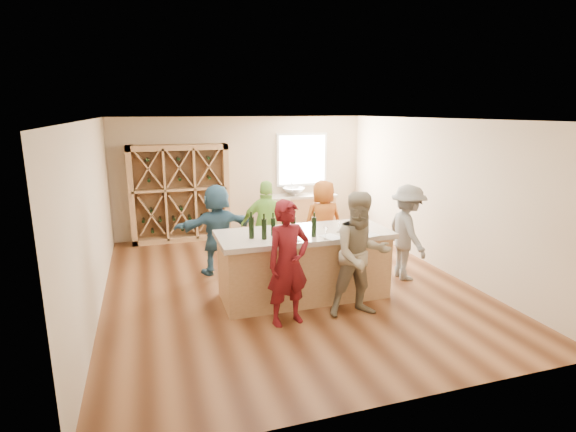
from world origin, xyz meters
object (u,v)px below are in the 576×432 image
object	(u,v)px
person_near_right	(361,255)
person_far_right	(323,222)
wine_bottle_e	(293,226)
wine_bottle_a	(251,228)
wine_bottle_d	(284,228)
wine_bottle_c	(273,227)
sink	(294,191)
tasting_counter_base	(304,267)
person_server	(407,232)
wine_rack	(180,193)
wine_bottle_b	(264,229)
wine_bottle_f	(314,227)
person_far_mid	(268,227)
person_far_left	(217,229)
person_near_left	(288,263)

from	to	relation	value
person_near_right	person_far_right	world-z (taller)	person_near_right
wine_bottle_e	person_far_right	size ratio (longest dim) A/B	0.19
wine_bottle_a	wine_bottle_d	world-z (taller)	wine_bottle_a
wine_bottle_c	person_far_right	xyz separation A→B (m)	(1.44, 1.54, -0.40)
wine_bottle_c	sink	bearing A→B (deg)	67.38
tasting_counter_base	person_near_right	world-z (taller)	person_near_right
wine_bottle_c	person_server	distance (m)	2.57
wine_bottle_d	wine_bottle_e	distance (m)	0.14
person_near_right	person_server	bearing A→B (deg)	41.25
wine_rack	wine_bottle_b	world-z (taller)	wine_rack
wine_bottle_f	wine_bottle_e	bearing A→B (deg)	159.65
wine_rack	wine_bottle_b	distance (m)	4.21
person_near_right	person_far_mid	size ratio (longest dim) A/B	1.08
wine_bottle_a	person_far_left	xyz separation A→B (m)	(-0.27, 1.62, -0.41)
sink	person_near_right	world-z (taller)	person_near_right
wine_bottle_c	tasting_counter_base	bearing A→B (deg)	6.00
person_near_right	wine_bottle_f	size ratio (longest dim) A/B	6.12
tasting_counter_base	wine_bottle_e	size ratio (longest dim) A/B	8.27
person_far_right	person_server	bearing A→B (deg)	128.18
person_server	person_far_mid	bearing A→B (deg)	68.04
wine_bottle_e	person_far_mid	size ratio (longest dim) A/B	0.18
wine_bottle_b	wine_bottle_f	xyz separation A→B (m)	(0.75, -0.09, -0.00)
wine_bottle_d	person_far_mid	world-z (taller)	person_far_mid
wine_rack	person_far_right	bearing A→B (deg)	-43.69
wine_bottle_e	person_server	size ratio (longest dim) A/B	0.19
wine_bottle_a	person_near_right	xyz separation A→B (m)	(1.42, -0.77, -0.32)
wine_bottle_a	wine_bottle_d	xyz separation A→B (m)	(0.48, -0.07, -0.02)
person_near_right	tasting_counter_base	bearing A→B (deg)	126.64
person_far_mid	person_far_right	world-z (taller)	person_far_mid
person_near_right	person_far_mid	world-z (taller)	person_near_right
tasting_counter_base	person_near_left	size ratio (longest dim) A/B	1.47
wine_bottle_d	wine_bottle_f	world-z (taller)	wine_bottle_f
wine_rack	wine_bottle_f	xyz separation A→B (m)	(1.65, -4.20, 0.13)
wine_rack	person_far_right	xyz separation A→B (m)	(2.53, -2.41, -0.28)
person_near_left	person_far_left	size ratio (longest dim) A/B	1.07
tasting_counter_base	wine_bottle_d	size ratio (longest dim) A/B	9.20
wine_bottle_e	wine_bottle_f	xyz separation A→B (m)	(0.30, -0.11, -0.01)
wine_bottle_c	person_far_left	world-z (taller)	person_far_left
wine_rack	wine_bottle_d	world-z (taller)	wine_rack
wine_bottle_c	person_near_right	bearing A→B (deg)	-37.34
wine_bottle_e	wine_bottle_d	bearing A→B (deg)	172.94
wine_bottle_c	wine_bottle_f	xyz separation A→B (m)	(0.57, -0.25, 0.01)
person_near_left	wine_bottle_b	bearing A→B (deg)	95.44
person_far_mid	wine_rack	bearing A→B (deg)	-42.88
person_near_left	person_near_right	xyz separation A→B (m)	(1.07, -0.07, 0.03)
tasting_counter_base	wine_bottle_e	xyz separation A→B (m)	(-0.25, -0.19, 0.74)
sink	wine_bottle_d	size ratio (longest dim) A/B	1.92
sink	person_far_mid	bearing A→B (deg)	-118.21
wine_bottle_d	wine_bottle_f	distance (m)	0.45
sink	tasting_counter_base	world-z (taller)	sink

